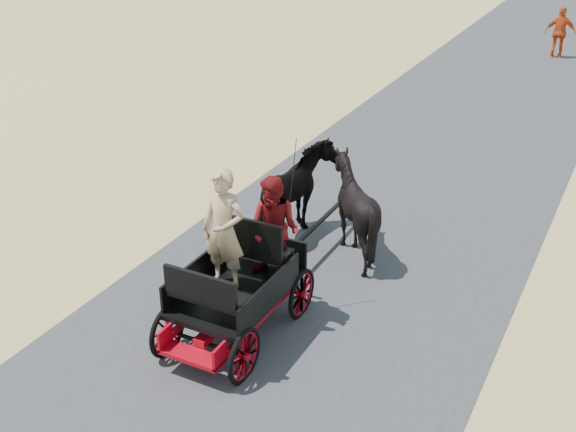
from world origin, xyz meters
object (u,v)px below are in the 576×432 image
at_px(pedestrian, 560,32).
at_px(horse_left, 297,196).
at_px(carriage, 237,312).
at_px(horse_right, 354,208).

bearing_deg(pedestrian, horse_left, 71.87).
distance_m(carriage, horse_left, 3.09).
relative_size(horse_left, horse_right, 1.18).
bearing_deg(horse_left, carriage, 100.39).
bearing_deg(pedestrian, carriage, 74.66).
relative_size(carriage, horse_left, 1.20).
xyz_separation_m(carriage, horse_left, (-0.55, 3.00, 0.49)).
bearing_deg(carriage, pedestrian, 85.51).
bearing_deg(carriage, horse_left, 100.39).
relative_size(carriage, horse_right, 1.41).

